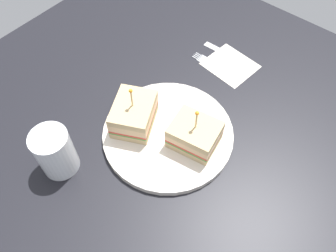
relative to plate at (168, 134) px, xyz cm
name	(u,v)px	position (x,y,z in cm)	size (l,w,h in cm)	color
ground_plane	(168,138)	(0.00, 0.00, -1.65)	(98.24, 98.24, 2.00)	black
plate	(168,134)	(0.00, 0.00, 0.00)	(25.19, 25.19, 1.30)	silver
sandwich_half_front	(195,135)	(5.17, 1.37, 3.18)	(9.64, 8.49, 9.36)	tan
sandwich_half_back	(134,114)	(-6.42, -2.42, 3.37)	(10.59, 11.45, 9.83)	tan
drink_glass	(56,153)	(-10.95, -17.48, 3.54)	(6.63, 6.63, 9.38)	beige
napkin	(230,65)	(-1.31, 23.68, -0.57)	(10.58, 9.52, 0.15)	beige
fork	(210,63)	(-5.17, 21.14, -0.47)	(11.54, 2.21, 0.35)	silver
knife	(224,52)	(-4.59, 26.09, -0.47)	(11.98, 1.77, 0.35)	silver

